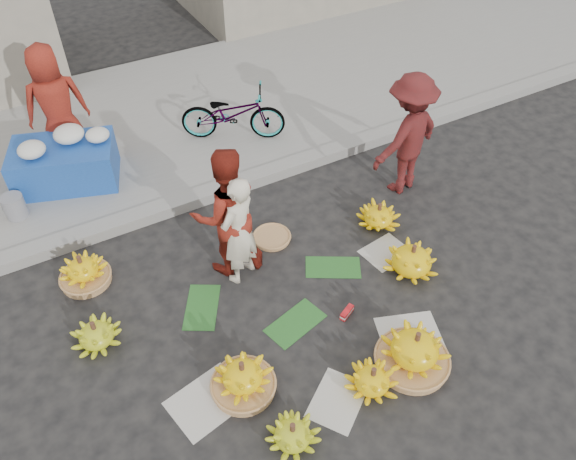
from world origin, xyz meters
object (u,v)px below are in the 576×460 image
banana_bunch_4 (412,259)px  bicycle (233,114)px  banana_bunch_0 (243,378)px  flower_table (65,161)px  vendor_cream (239,231)px

banana_bunch_4 → bicycle: 3.47m
banana_bunch_0 → flower_table: flower_table is taller
bicycle → banana_bunch_0: bearing=-174.8°
flower_table → bicycle: size_ratio=0.99×
banana_bunch_4 → flower_table: flower_table is taller
banana_bunch_0 → flower_table: 4.05m
flower_table → bicycle: bicycle is taller
vendor_cream → bicycle: size_ratio=0.92×
banana_bunch_4 → vendor_cream: 2.05m
bicycle → flower_table: bearing=115.9°
banana_bunch_0 → banana_bunch_4: (2.41, 0.47, -0.00)m
vendor_cream → flower_table: bearing=-90.8°
banana_bunch_4 → bicycle: bicycle is taller
bicycle → vendor_cream: bearing=-174.2°
banana_bunch_0 → flower_table: bearing=100.0°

